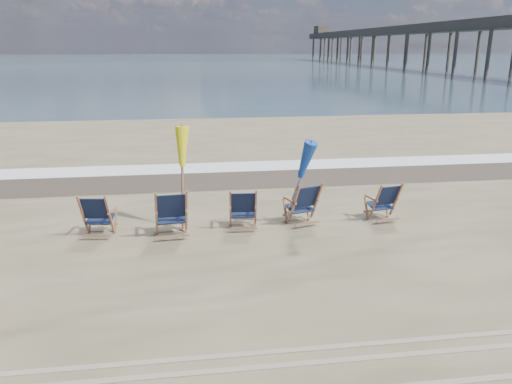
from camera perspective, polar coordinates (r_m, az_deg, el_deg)
The scene contains 12 objects.
ocean at distance 135.86m, azimuth -7.65°, elevation 14.59°, with size 400.00×400.00×0.00m, color #384F5D.
surf_foam at distance 16.62m, azimuth -2.93°, elevation 2.90°, with size 200.00×1.40×0.01m, color silver.
wet_sand_strip at distance 15.17m, azimuth -2.42°, elevation 1.59°, with size 200.00×2.60×0.00m, color #42362A.
tire_tracks at distance 6.47m, azimuth 6.59°, elevation -20.37°, with size 80.00×1.30×0.01m, color gray, non-canonical shape.
beach_chair_0 at distance 10.74m, azimuth -16.41°, elevation -2.62°, with size 0.63×0.71×0.99m, color #111A34, non-canonical shape.
beach_chair_1 at distance 10.42m, azimuth -7.96°, elevation -2.39°, with size 0.70×0.79×1.09m, color #111A34, non-canonical shape.
beach_chair_2 at distance 10.73m, azimuth -0.03°, elevation -1.99°, with size 0.62×0.70×0.97m, color #111A34, non-canonical shape.
beach_chair_3 at distance 11.20m, azimuth 6.95°, elevation -1.19°, with size 0.65×0.73×1.02m, color #111A34, non-canonical shape.
beach_chair_4 at distance 11.78m, azimuth 15.74°, elevation -0.99°, with size 0.61×0.69×0.96m, color #111A34, non-canonical shape.
umbrella_yellow at distance 10.71m, azimuth -8.55°, elevation 4.45°, with size 0.30×0.30×2.22m.
umbrella_blue at distance 10.80m, azimuth 4.74°, elevation 3.76°, with size 0.30×0.30×2.04m.
fishing_pier at distance 90.80m, azimuth 18.47°, elevation 16.06°, with size 4.40×140.00×9.30m, color #4D4238, non-canonical shape.
Camera 1 is at (-1.41, -7.80, 3.86)m, focal length 35.00 mm.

